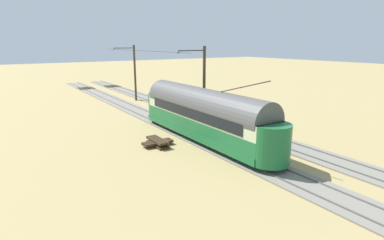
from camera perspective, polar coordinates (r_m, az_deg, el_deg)
name	(u,v)px	position (r m, az deg, el deg)	size (l,w,h in m)	color
ground_plane	(196,125)	(30.47, 0.71, -0.87)	(220.00, 220.00, 0.00)	#9E8956
track_streetcar_siding	(213,120)	(32.02, 3.84, -0.08)	(2.80, 80.00, 0.18)	slate
track_adjacent_siding	(174,127)	(29.53, -3.37, -1.27)	(2.80, 80.00, 0.18)	slate
vintage_streetcar	(203,114)	(25.06, 2.08, 1.17)	(2.65, 16.94, 5.43)	#196033
flatcar_adjacent	(207,111)	(32.71, 2.69, 1.69)	(2.80, 14.52, 1.60)	brown
catenary_pole_foreground	(134,72)	(43.60, -10.51, 8.64)	(3.01, 0.28, 7.53)	#423323
catenary_pole_mid_near	(203,85)	(29.39, 2.10, 6.39)	(3.01, 0.28, 7.53)	#423323
overhead_wire_run	(138,50)	(35.55, -9.84, 12.45)	(2.81, 20.27, 0.18)	black
spare_tie_stack	(158,142)	(24.43, -6.32, -4.08)	(2.40, 2.40, 0.54)	#382819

